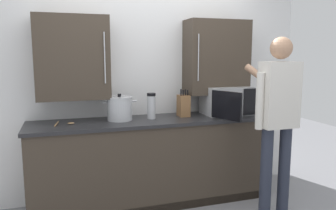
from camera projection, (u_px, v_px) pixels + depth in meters
name	position (u px, v px, depth m)	size (l,w,h in m)	color
back_wall_tiled	(146.00, 69.00, 3.68)	(3.75, 0.44, 2.75)	white
counter_unit	(153.00, 161.00, 3.55)	(2.54, 0.60, 0.91)	#3D3328
microwave_oven	(225.00, 101.00, 3.75)	(0.53, 0.71, 0.32)	#B7BABF
knife_block	(183.00, 106.00, 3.63)	(0.11, 0.15, 0.30)	brown
stock_pot	(120.00, 108.00, 3.41)	(0.36, 0.26, 0.27)	#B7BABF
thermos_flask	(151.00, 106.00, 3.49)	(0.09, 0.09, 0.27)	#B7BABF
wooden_spoon	(64.00, 123.00, 3.22)	(0.19, 0.21, 0.02)	tan
person_figure	(277.00, 114.00, 3.06)	(0.44, 0.59, 1.74)	#282D3D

